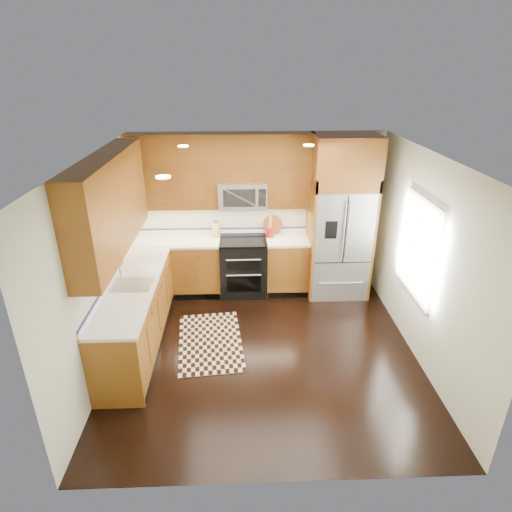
{
  "coord_description": "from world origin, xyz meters",
  "views": [
    {
      "loc": [
        -0.3,
        -4.73,
        3.56
      ],
      "look_at": [
        -0.08,
        0.6,
        1.14
      ],
      "focal_mm": 30.0,
      "sensor_mm": 36.0,
      "label": 1
    }
  ],
  "objects_px": {
    "rug": "(210,341)",
    "refrigerator": "(340,218)",
    "range": "(243,266)",
    "utensil_crock": "(270,230)",
    "knife_block": "(216,229)"
  },
  "relations": [
    {
      "from": "refrigerator",
      "to": "utensil_crock",
      "type": "height_order",
      "value": "refrigerator"
    },
    {
      "from": "range",
      "to": "utensil_crock",
      "type": "relative_size",
      "value": 2.68
    },
    {
      "from": "rug",
      "to": "refrigerator",
      "type": "bearing_deg",
      "value": 28.84
    },
    {
      "from": "utensil_crock",
      "to": "knife_block",
      "type": "bearing_deg",
      "value": 174.88
    },
    {
      "from": "refrigerator",
      "to": "knife_block",
      "type": "height_order",
      "value": "refrigerator"
    },
    {
      "from": "utensil_crock",
      "to": "range",
      "type": "bearing_deg",
      "value": -164.66
    },
    {
      "from": "range",
      "to": "refrigerator",
      "type": "bearing_deg",
      "value": -1.4
    },
    {
      "from": "knife_block",
      "to": "range",
      "type": "bearing_deg",
      "value": -24.39
    },
    {
      "from": "rug",
      "to": "utensil_crock",
      "type": "relative_size",
      "value": 4.06
    },
    {
      "from": "utensil_crock",
      "to": "rug",
      "type": "bearing_deg",
      "value": -120.74
    },
    {
      "from": "range",
      "to": "utensil_crock",
      "type": "xyz_separation_m",
      "value": [
        0.44,
        0.12,
        0.59
      ]
    },
    {
      "from": "range",
      "to": "rug",
      "type": "relative_size",
      "value": 0.66
    },
    {
      "from": "range",
      "to": "utensil_crock",
      "type": "height_order",
      "value": "utensil_crock"
    },
    {
      "from": "range",
      "to": "refrigerator",
      "type": "distance_m",
      "value": 1.76
    },
    {
      "from": "range",
      "to": "refrigerator",
      "type": "height_order",
      "value": "refrigerator"
    }
  ]
}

